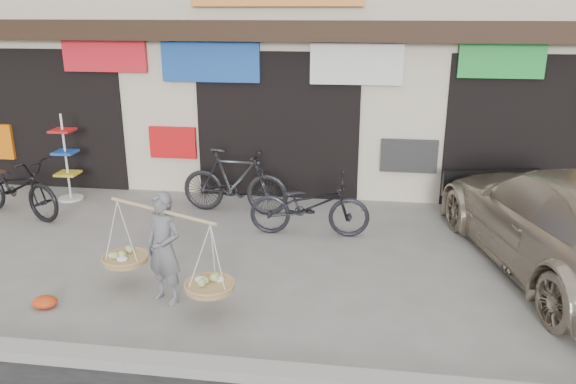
# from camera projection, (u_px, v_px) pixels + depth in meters

# --- Properties ---
(ground) EXTENTS (70.00, 70.00, 0.00)m
(ground) POSITION_uv_depth(u_px,v_px,m) (236.00, 279.00, 7.44)
(ground) COLOR gray
(ground) RESTS_ON ground
(kerb) EXTENTS (70.00, 0.25, 0.12)m
(kerb) POSITION_uv_depth(u_px,v_px,m) (189.00, 366.00, 5.54)
(kerb) COLOR gray
(kerb) RESTS_ON ground
(shophouse_block) EXTENTS (14.00, 6.32, 7.00)m
(shophouse_block) POSITION_uv_depth(u_px,v_px,m) (298.00, 7.00, 12.40)
(shophouse_block) COLOR beige
(shophouse_block) RESTS_ON ground
(street_vendor) EXTENTS (1.82, 1.12, 1.39)m
(street_vendor) POSITION_uv_depth(u_px,v_px,m) (164.00, 253.00, 6.71)
(street_vendor) COLOR slate
(street_vendor) RESTS_ON ground
(bike_0) EXTENTS (2.12, 1.32, 1.05)m
(bike_0) POSITION_uv_depth(u_px,v_px,m) (16.00, 187.00, 9.57)
(bike_0) COLOR black
(bike_0) RESTS_ON ground
(bike_1) EXTENTS (1.94, 0.71, 1.14)m
(bike_1) POSITION_uv_depth(u_px,v_px,m) (235.00, 181.00, 9.69)
(bike_1) COLOR black
(bike_1) RESTS_ON ground
(bike_2) EXTENTS (1.90, 0.72, 0.99)m
(bike_2) POSITION_uv_depth(u_px,v_px,m) (309.00, 205.00, 8.76)
(bike_2) COLOR black
(bike_2) RESTS_ON ground
(suv) EXTENTS (3.07, 5.28, 1.44)m
(suv) POSITION_uv_depth(u_px,v_px,m) (566.00, 222.00, 7.45)
(suv) COLOR #AD9E8B
(suv) RESTS_ON ground
(display_rack) EXTENTS (0.45, 0.45, 1.62)m
(display_rack) POSITION_uv_depth(u_px,v_px,m) (67.00, 166.00, 10.35)
(display_rack) COLOR silver
(display_rack) RESTS_ON ground
(red_bag) EXTENTS (0.31, 0.25, 0.14)m
(red_bag) POSITION_uv_depth(u_px,v_px,m) (45.00, 302.00, 6.73)
(red_bag) COLOR red
(red_bag) RESTS_ON ground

